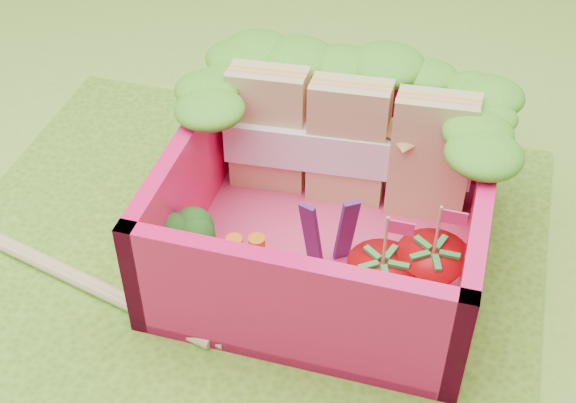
# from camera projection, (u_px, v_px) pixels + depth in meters

# --- Properties ---
(ground) EXTENTS (14.00, 14.00, 0.00)m
(ground) POSITION_uv_depth(u_px,v_px,m) (229.00, 286.00, 3.44)
(ground) COLOR #7EC036
(ground) RESTS_ON ground
(placemat) EXTENTS (2.60, 2.60, 0.03)m
(placemat) POSITION_uv_depth(u_px,v_px,m) (229.00, 284.00, 3.43)
(placemat) COLOR #568D1F
(placemat) RESTS_ON ground
(bento_floor) EXTENTS (1.30, 1.30, 0.05)m
(bento_floor) POSITION_uv_depth(u_px,v_px,m) (327.00, 247.00, 3.54)
(bento_floor) COLOR #E43A6A
(bento_floor) RESTS_ON placemat
(bento_box) EXTENTS (1.30, 1.30, 0.55)m
(bento_box) POSITION_uv_depth(u_px,v_px,m) (329.00, 205.00, 3.37)
(bento_box) COLOR #FF155E
(bento_box) RESTS_ON placemat
(lettuce_ruffle) EXTENTS (1.43, 0.76, 0.11)m
(lettuce_ruffle) POSITION_uv_depth(u_px,v_px,m) (356.00, 82.00, 3.47)
(lettuce_ruffle) COLOR #40931A
(lettuce_ruffle) RESTS_ON bento_box
(sandwich_stack) EXTENTS (1.12, 0.26, 0.61)m
(sandwich_stack) POSITION_uv_depth(u_px,v_px,m) (349.00, 144.00, 3.57)
(sandwich_stack) COLOR tan
(sandwich_stack) RESTS_ON bento_floor
(broccoli) EXTENTS (0.32, 0.32, 0.26)m
(broccoli) POSITION_uv_depth(u_px,v_px,m) (193.00, 240.00, 3.27)
(broccoli) COLOR #66A851
(broccoli) RESTS_ON bento_floor
(carrot_sticks) EXTENTS (0.15, 0.10, 0.25)m
(carrot_sticks) POSITION_uv_depth(u_px,v_px,m) (246.00, 260.00, 3.27)
(carrot_sticks) COLOR orange
(carrot_sticks) RESTS_ON bento_floor
(purple_wedges) EXTENTS (0.20, 0.11, 0.38)m
(purple_wedges) POSITION_uv_depth(u_px,v_px,m) (329.00, 233.00, 3.30)
(purple_wedges) COLOR #451751
(purple_wedges) RESTS_ON bento_floor
(strawberry_left) EXTENTS (0.28, 0.28, 0.52)m
(strawberry_left) POSITION_uv_depth(u_px,v_px,m) (380.00, 287.00, 3.13)
(strawberry_left) COLOR red
(strawberry_left) RESTS_ON bento_floor
(strawberry_right) EXTENTS (0.29, 0.29, 0.53)m
(strawberry_right) POSITION_uv_depth(u_px,v_px,m) (429.00, 278.00, 3.16)
(strawberry_right) COLOR red
(strawberry_right) RESTS_ON bento_floor
(snap_peas) EXTENTS (0.59, 0.69, 0.05)m
(snap_peas) POSITION_uv_depth(u_px,v_px,m) (412.00, 306.00, 3.22)
(snap_peas) COLOR #67B238
(snap_peas) RESTS_ON bento_floor
(chopsticks) EXTENTS (2.18, 0.59, 0.05)m
(chopsticks) POSITION_uv_depth(u_px,v_px,m) (11.00, 247.00, 3.54)
(chopsticks) COLOR tan
(chopsticks) RESTS_ON placemat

